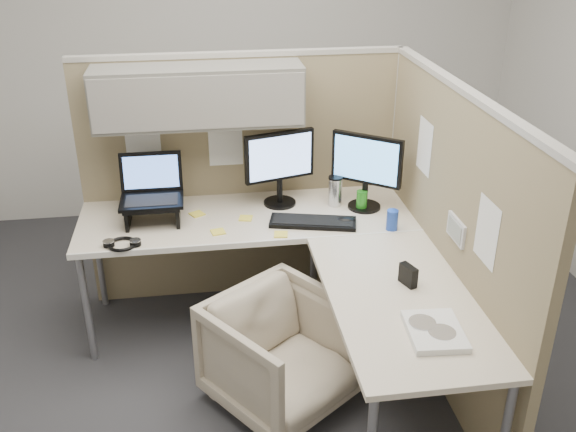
{
  "coord_description": "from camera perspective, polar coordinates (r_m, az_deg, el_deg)",
  "views": [
    {
      "loc": [
        -0.37,
        -2.92,
        2.4
      ],
      "look_at": [
        0.1,
        0.25,
        0.85
      ],
      "focal_mm": 40.0,
      "sensor_mm": 36.0,
      "label": 1
    }
  ],
  "objects": [
    {
      "name": "soda_can_green",
      "position": [
        3.69,
        9.25,
        -0.36
      ],
      "size": [
        0.07,
        0.07,
        0.12
      ],
      "primitive_type": "cylinder",
      "color": "#1E3FA5",
      "rests_on": "desk"
    },
    {
      "name": "monitor_right",
      "position": [
        3.86,
        6.97,
        4.45
      ],
      "size": [
        0.37,
        0.29,
        0.47
      ],
      "rotation": [
        0.0,
        0.0,
        -0.65
      ],
      "color": "black",
      "rests_on": "desk"
    },
    {
      "name": "desk",
      "position": [
        3.53,
        0.69,
        -3.23
      ],
      "size": [
        2.0,
        1.98,
        0.73
      ],
      "color": "beige",
      "rests_on": "ground"
    },
    {
      "name": "travel_mug",
      "position": [
        3.95,
        4.22,
        2.25
      ],
      "size": [
        0.09,
        0.09,
        0.19
      ],
      "color": "silver",
      "rests_on": "desk"
    },
    {
      "name": "headphones",
      "position": [
        3.61,
        -14.53,
        -2.41
      ],
      "size": [
        0.2,
        0.17,
        0.03
      ],
      "rotation": [
        0.0,
        0.0,
        -0.08
      ],
      "color": "black",
      "rests_on": "desk"
    },
    {
      "name": "partition_back",
      "position": [
        3.97,
        -5.78,
        6.55
      ],
      "size": [
        2.0,
        0.36,
        1.63
      ],
      "color": "#928260",
      "rests_on": "ground"
    },
    {
      "name": "soda_can_silver",
      "position": [
        3.92,
        6.57,
        1.39
      ],
      "size": [
        0.07,
        0.07,
        0.12
      ],
      "primitive_type": "cylinder",
      "color": "#268C1E",
      "rests_on": "desk"
    },
    {
      "name": "keyboard",
      "position": [
        3.73,
        2.23,
        -0.55
      ],
      "size": [
        0.53,
        0.28,
        0.02
      ],
      "primitive_type": "cube",
      "rotation": [
        0.0,
        0.0,
        -0.25
      ],
      "color": "black",
      "rests_on": "desk"
    },
    {
      "name": "mouse",
      "position": [
        3.75,
        5.19,
        -0.37
      ],
      "size": [
        0.13,
        0.1,
        0.04
      ],
      "primitive_type": "ellipsoid",
      "rotation": [
        0.0,
        0.0,
        -0.22
      ],
      "color": "black",
      "rests_on": "desk"
    },
    {
      "name": "sticky_note_a",
      "position": [
        3.66,
        -6.25,
        -1.41
      ],
      "size": [
        0.09,
        0.09,
        0.01
      ],
      "primitive_type": "cube",
      "rotation": [
        0.0,
        0.0,
        0.21
      ],
      "color": "yellow",
      "rests_on": "desk"
    },
    {
      "name": "partition_right",
      "position": [
        3.5,
        13.86,
        -1.88
      ],
      "size": [
        0.07,
        2.03,
        1.63
      ],
      "color": "#928260",
      "rests_on": "ground"
    },
    {
      "name": "sticky_note_d",
      "position": [
        3.8,
        -3.78,
        -0.19
      ],
      "size": [
        0.09,
        0.09,
        0.01
      ],
      "primitive_type": "cube",
      "rotation": [
        0.0,
        0.0,
        -0.22
      ],
      "color": "yellow",
      "rests_on": "desk"
    },
    {
      "name": "laptop_station",
      "position": [
        3.81,
        -12.0,
        1.63
      ],
      "size": [
        0.36,
        0.31,
        0.38
      ],
      "color": "black",
      "rests_on": "desk"
    },
    {
      "name": "ground",
      "position": [
        3.8,
        -0.97,
        -13.39
      ],
      "size": [
        4.5,
        4.5,
        0.0
      ],
      "primitive_type": "plane",
      "color": "#2B2B2F",
      "rests_on": "ground"
    },
    {
      "name": "monitor_left",
      "position": [
        3.88,
        -0.75,
        4.78
      ],
      "size": [
        0.43,
        0.2,
        0.47
      ],
      "rotation": [
        0.0,
        0.0,
        0.28
      ],
      "color": "black",
      "rests_on": "desk"
    },
    {
      "name": "sticky_note_c",
      "position": [
        3.89,
        -8.09,
        0.18
      ],
      "size": [
        0.1,
        0.1,
        0.01
      ],
      "primitive_type": "cube",
      "rotation": [
        0.0,
        0.0,
        0.52
      ],
      "color": "yellow",
      "rests_on": "desk"
    },
    {
      "name": "desk_clock",
      "position": [
        3.19,
        10.62,
        -5.2
      ],
      "size": [
        0.07,
        0.11,
        0.1
      ],
      "rotation": [
        0.0,
        0.0,
        -1.22
      ],
      "color": "black",
      "rests_on": "desk"
    },
    {
      "name": "sticky_note_b",
      "position": [
        3.61,
        -0.64,
        -1.64
      ],
      "size": [
        0.09,
        0.09,
        0.01
      ],
      "primitive_type": "cube",
      "rotation": [
        0.0,
        0.0,
        -0.16
      ],
      "color": "yellow",
      "rests_on": "desk"
    },
    {
      "name": "paper_stack",
      "position": [
        2.88,
        12.9,
        -9.94
      ],
      "size": [
        0.26,
        0.31,
        0.03
      ],
      "rotation": [
        0.0,
        0.0,
        -0.08
      ],
      "color": "white",
      "rests_on": "desk"
    },
    {
      "name": "office_chair",
      "position": [
        3.39,
        -0.56,
        -11.73
      ],
      "size": [
        0.88,
        0.87,
        0.67
      ],
      "primitive_type": "imported",
      "rotation": [
        0.0,
        0.0,
        0.63
      ],
      "color": "beige",
      "rests_on": "ground"
    }
  ]
}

